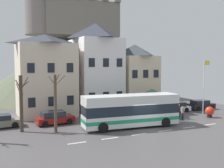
% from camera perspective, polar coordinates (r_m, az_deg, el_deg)
% --- Properties ---
extents(ground_plane, '(40.00, 60.00, 0.07)m').
position_cam_1_polar(ground_plane, '(26.25, 7.57, -10.01)').
color(ground_plane, '#504D4E').
extents(townhouse_00, '(6.75, 6.05, 10.18)m').
position_cam_1_polar(townhouse_00, '(33.87, -14.30, 1.91)').
color(townhouse_00, beige).
rests_on(townhouse_00, ground_plane).
extents(townhouse_01, '(5.80, 6.86, 12.06)m').
position_cam_1_polar(townhouse_01, '(36.30, -3.59, 3.67)').
color(townhouse_01, white).
rests_on(townhouse_01, ground_plane).
extents(townhouse_02, '(5.21, 5.91, 9.34)m').
position_cam_1_polar(townhouse_02, '(38.63, 4.99, 1.70)').
color(townhouse_02, beige).
rests_on(townhouse_02, ground_plane).
extents(hilltop_castle, '(38.39, 38.39, 21.18)m').
position_cam_1_polar(hilltop_castle, '(55.40, -8.44, 5.05)').
color(hilltop_castle, '#595F48').
rests_on(hilltop_castle, ground_plane).
extents(transit_bus, '(10.18, 3.68, 3.33)m').
position_cam_1_polar(transit_bus, '(26.91, 4.15, -5.89)').
color(transit_bus, silver).
rests_on(transit_bus, ground_plane).
extents(bus_shelter, '(3.60, 3.60, 3.41)m').
position_cam_1_polar(bus_shelter, '(32.82, 8.74, -1.95)').
color(bus_shelter, '#473D33').
rests_on(bus_shelter, ground_plane).
extents(parked_car_00, '(4.55, 2.19, 1.32)m').
position_cam_1_polar(parked_car_00, '(36.39, 13.43, -4.95)').
color(parked_car_00, silver).
rests_on(parked_car_00, ground_plane).
extents(parked_car_01, '(4.10, 2.10, 1.40)m').
position_cam_1_polar(parked_car_01, '(29.01, -12.49, -7.25)').
color(parked_car_01, maroon).
rests_on(parked_car_01, ground_plane).
extents(parked_car_02, '(3.93, 2.02, 1.34)m').
position_cam_1_polar(parked_car_02, '(39.46, 18.84, -4.32)').
color(parked_car_02, black).
rests_on(parked_car_02, ground_plane).
extents(pedestrian_00, '(0.36, 0.36, 1.55)m').
position_cam_1_polar(pedestrian_00, '(31.74, 15.20, -5.94)').
color(pedestrian_00, black).
rests_on(pedestrian_00, ground_plane).
extents(pedestrian_01, '(0.33, 0.33, 1.67)m').
position_cam_1_polar(pedestrian_01, '(30.84, 13.79, -6.04)').
color(pedestrian_01, '#2D2D38').
rests_on(pedestrian_01, ground_plane).
extents(pedestrian_02, '(0.32, 0.32, 1.63)m').
position_cam_1_polar(pedestrian_02, '(32.67, 14.42, -5.63)').
color(pedestrian_02, black).
rests_on(pedestrian_02, ground_plane).
extents(pedestrian_03, '(0.28, 0.31, 1.55)m').
position_cam_1_polar(pedestrian_03, '(30.95, 8.30, -6.14)').
color(pedestrian_03, '#2D2D38').
rests_on(pedestrian_03, ground_plane).
extents(public_bench, '(1.53, 0.48, 0.87)m').
position_cam_1_polar(public_bench, '(35.59, 8.60, -5.38)').
color(public_bench, '#33473D').
rests_on(public_bench, ground_plane).
extents(flagpole, '(0.95, 0.10, 6.98)m').
position_cam_1_polar(flagpole, '(35.40, 19.53, 0.21)').
color(flagpole, silver).
rests_on(flagpole, ground_plane).
extents(harbour_buoy, '(1.07, 1.07, 1.32)m').
position_cam_1_polar(harbour_buoy, '(33.90, 20.58, -5.64)').
color(harbour_buoy, black).
rests_on(harbour_buoy, ground_plane).
extents(bare_tree_00, '(1.67, 1.46, 5.56)m').
position_cam_1_polar(bare_tree_00, '(25.16, -12.28, -3.99)').
color(bare_tree_00, brown).
rests_on(bare_tree_00, ground_plane).
extents(bare_tree_02, '(1.33, 1.40, 5.42)m').
position_cam_1_polar(bare_tree_02, '(26.26, -19.26, -3.90)').
color(bare_tree_02, '#47382D').
rests_on(bare_tree_02, ground_plane).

